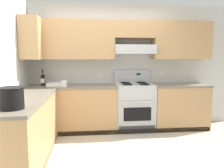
# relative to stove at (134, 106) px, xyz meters

# --- Properties ---
(ground_plane) EXTENTS (7.04, 7.04, 0.00)m
(ground_plane) POSITION_rel_stove_xyz_m (-0.56, -1.25, -0.48)
(ground_plane) COLOR #B2AA99
(wall_back) EXTENTS (4.68, 0.57, 2.55)m
(wall_back) POSITION_rel_stove_xyz_m (-0.15, 0.27, 1.00)
(wall_back) COLOR silver
(wall_back) RESTS_ON ground_plane
(wall_left) EXTENTS (0.47, 4.00, 2.55)m
(wall_left) POSITION_rel_stove_xyz_m (-2.15, -1.02, 0.86)
(wall_left) COLOR silver
(wall_left) RESTS_ON ground_plane
(counter_back_run) EXTENTS (3.60, 0.65, 0.91)m
(counter_back_run) POSITION_rel_stove_xyz_m (-0.38, -0.01, -0.03)
(counter_back_run) COLOR tan
(counter_back_run) RESTS_ON ground_plane
(counter_left_run) EXTENTS (0.63, 1.91, 0.91)m
(counter_left_run) POSITION_rel_stove_xyz_m (-1.80, -1.26, -0.03)
(counter_left_run) COLOR tan
(counter_left_run) RESTS_ON ground_plane
(stove) EXTENTS (0.76, 0.62, 1.20)m
(stove) POSITION_rel_stove_xyz_m (0.00, 0.00, 0.00)
(stove) COLOR #B7BABC
(stove) RESTS_ON ground_plane
(wine_bottle) EXTENTS (0.08, 0.08, 0.33)m
(wine_bottle) POSITION_rel_stove_xyz_m (-1.81, 0.09, 0.56)
(wine_bottle) COLOR black
(wine_bottle) RESTS_ON counter_back_run
(bowl) EXTENTS (0.35, 0.26, 0.06)m
(bowl) POSITION_rel_stove_xyz_m (-1.54, 0.01, 0.45)
(bowl) COLOR white
(bowl) RESTS_ON counter_back_run
(bucket) EXTENTS (0.26, 0.26, 0.24)m
(bucket) POSITION_rel_stove_xyz_m (-1.73, -1.90, 0.56)
(bucket) COLOR black
(bucket) RESTS_ON counter_left_run
(paper_towel_roll) EXTENTS (0.11, 0.11, 0.11)m
(paper_towel_roll) POSITION_rel_stove_xyz_m (-1.38, -0.09, 0.49)
(paper_towel_roll) COLOR white
(paper_towel_roll) RESTS_ON counter_back_run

